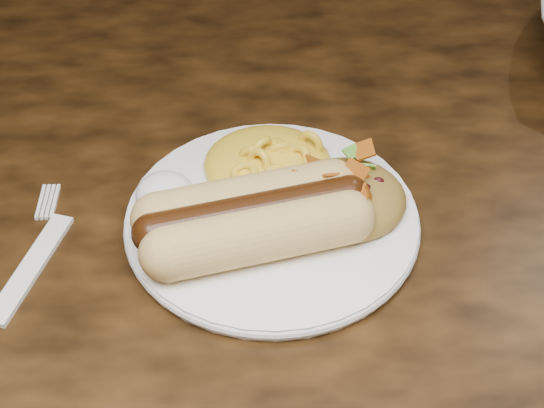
{
  "coord_description": "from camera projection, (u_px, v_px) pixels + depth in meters",
  "views": [
    {
      "loc": [
        0.01,
        -0.48,
        1.17
      ],
      "look_at": [
        0.02,
        -0.06,
        0.77
      ],
      "focal_mm": 55.0,
      "sensor_mm": 36.0,
      "label": 1
    }
  ],
  "objects": [
    {
      "name": "taco_salad",
      "position": [
        346.0,
        190.0,
        0.58
      ],
      "size": [
        0.09,
        0.08,
        0.04
      ],
      "rotation": [
        0.0,
        0.0,
        -0.02
      ],
      "color": "#CC532C",
      "rests_on": "plate"
    },
    {
      "name": "plate",
      "position": [
        272.0,
        220.0,
        0.59
      ],
      "size": [
        0.25,
        0.25,
        0.01
      ],
      "primitive_type": "cylinder",
      "rotation": [
        0.0,
        0.0,
        -0.23
      ],
      "color": "white",
      "rests_on": "table"
    },
    {
      "name": "sour_cream",
      "position": [
        164.0,
        189.0,
        0.58
      ],
      "size": [
        0.05,
        0.05,
        0.03
      ],
      "primitive_type": "ellipsoid",
      "rotation": [
        0.0,
        0.0,
        0.21
      ],
      "color": "white",
      "rests_on": "plate"
    },
    {
      "name": "mac_and_cheese",
      "position": [
        268.0,
        149.0,
        0.61
      ],
      "size": [
        0.1,
        0.09,
        0.04
      ],
      "primitive_type": "ellipsoid",
      "rotation": [
        0.0,
        0.0,
        0.05
      ],
      "color": "yellow",
      "rests_on": "plate"
    },
    {
      "name": "fork",
      "position": [
        31.0,
        268.0,
        0.56
      ],
      "size": [
        0.07,
        0.15,
        0.0
      ],
      "primitive_type": "cube",
      "rotation": [
        0.0,
        0.0,
        -0.3
      ],
      "color": "white",
      "rests_on": "table"
    },
    {
      "name": "table",
      "position": [
        241.0,
        250.0,
        0.7
      ],
      "size": [
        1.6,
        0.9,
        0.75
      ],
      "color": "#44270F",
      "rests_on": "floor"
    },
    {
      "name": "hotdog",
      "position": [
        253.0,
        217.0,
        0.55
      ],
      "size": [
        0.14,
        0.1,
        0.04
      ],
      "rotation": [
        0.0,
        0.0,
        0.25
      ],
      "color": "#F9D861",
      "rests_on": "plate"
    }
  ]
}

